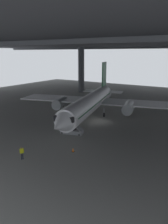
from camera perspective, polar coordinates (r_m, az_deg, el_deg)
ground_plane at (r=45.78m, az=3.03°, el=-2.27°), size 110.00×110.00×0.00m
hangar_structure at (r=56.33m, az=10.46°, el=16.85°), size 121.00×99.00×16.37m
airplane_main at (r=46.75m, az=1.67°, el=2.37°), size 34.12×34.62×11.06m
boarding_stairs at (r=38.68m, az=-3.13°, el=-4.34°), size 4.34×2.43×4.57m
crew_worker_near_nose at (r=30.49m, az=-15.24°, el=-9.64°), size 0.35×0.51×1.74m
crew_worker_by_stairs at (r=40.63m, az=-1.32°, el=-2.99°), size 0.28×0.54×1.72m
traffic_cone_orange at (r=31.88m, az=-2.75°, el=-9.40°), size 0.36×0.36×0.60m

